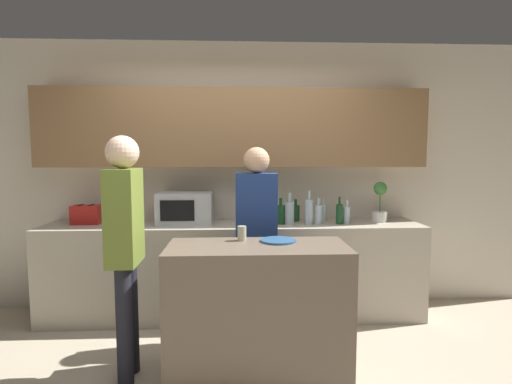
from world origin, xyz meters
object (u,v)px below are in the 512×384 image
Objects in this scene: bottle_3 at (309,212)px; toaster at (86,215)px; bottle_1 at (290,213)px; bottle_4 at (318,214)px; bottle_0 at (281,214)px; bottle_5 at (324,212)px; person_center at (256,227)px; bottle_7 at (347,215)px; plate_on_island at (278,240)px; person_left at (125,236)px; potted_plant at (380,202)px; microwave at (185,208)px; bottle_6 at (339,214)px; bottle_2 at (295,213)px; cup_0 at (242,233)px.

toaster is at bearing 176.35° from bottle_3.
bottle_1 reaches higher than bottle_4.
bottle_4 is at bearing 10.21° from bottle_3.
bottle_0 reaches higher than bottle_5.
person_center is (1.60, -0.59, -0.03)m from toaster.
bottle_3 reaches higher than bottle_7.
person_left is (-1.07, -0.12, 0.07)m from plate_on_island.
bottle_1 is 0.93× the size of bottle_3.
bottle_0 is (-1.00, -0.09, -0.10)m from potted_plant.
bottle_7 is (0.56, 0.03, -0.03)m from bottle_1.
person_left is at bearing -103.34° from microwave.
person_left reaches higher than bottle_7.
toaster is 0.66× the size of potted_plant.
person_left reaches higher than bottle_0.
bottle_1 is 0.48m from bottle_6.
bottle_6 is at bearing 0.85° from bottle_1.
person_left is at bearing -138.88° from bottle_0.
bottle_7 is (2.50, -0.09, -0.00)m from toaster.
bottle_3 is at bearing 66.44° from plate_on_island.
person_center is (-0.82, -0.47, -0.04)m from bottle_6.
bottle_1 is at bearing -124.33° from person_center.
bottle_4 is (0.19, -0.19, 0.01)m from bottle_2.
bottle_2 is at bearing 3.61° from microwave.
microwave is 1.56m from bottle_7.
bottle_7 is 0.13× the size of person_left.
plate_on_island is at bearing -137.79° from potted_plant.
microwave is 1.73× the size of bottle_1.
bottle_5 is at bearing 51.07° from cup_0.
bottle_5 is at bearing 141.53° from bottle_7.
bottle_3 is 0.27m from bottle_5.
bottle_6 is at bearing 41.93° from cup_0.
bottle_1 is 2.79× the size of cup_0.
bottle_1 reaches higher than bottle_6.
bottle_7 is at bearing 6.82° from bottle_3.
bottle_3 is at bearing -169.49° from potted_plant.
potted_plant is 1.58× the size of bottle_4.
person_left reaches higher than bottle_6.
plate_on_island is 0.27m from cup_0.
bottle_2 is 0.84× the size of bottle_6.
person_center is (0.13, 0.38, -0.03)m from cup_0.
person_left is at bearing -145.61° from bottle_3.
bottle_0 reaches higher than cup_0.
bottle_0 reaches higher than plate_on_island.
bottle_1 reaches higher than cup_0.
bottle_4 is 0.15× the size of person_left.
bottle_4 is (0.28, 0.01, -0.02)m from bottle_1.
potted_plant is at bearing -6.45° from bottle_5.
bottle_7 is at bearing 3.46° from bottle_1.
toaster is 2.01m from plate_on_island.
bottle_6 is at bearing 3.52° from bottle_3.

